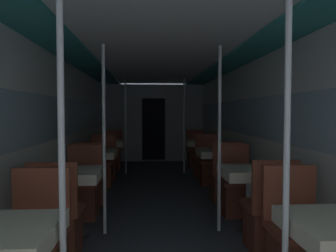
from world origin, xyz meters
name	(u,v)px	position (x,y,z in m)	size (l,w,h in m)	color
wall_left	(59,132)	(-1.43, 3.82, 1.10)	(0.05, 10.44, 2.15)	silver
wall_right	(255,131)	(1.43, 3.82, 1.10)	(0.05, 10.44, 2.15)	silver
ceiling_panel	(159,56)	(0.00, 3.82, 2.19)	(2.86, 10.44, 0.07)	white
bulkhead_far	(154,123)	(0.00, 8.24, 1.07)	(2.81, 0.09, 2.15)	gray
support_pole_left_0	(62,167)	(-0.66, 0.96, 1.07)	(0.04, 0.04, 2.15)	silver
dining_table_left_1	(72,179)	(-1.03, 2.79, 0.63)	(0.65, 0.65, 0.74)	#4C4C51
chair_left_near_1	(58,227)	(-1.03, 2.20, 0.29)	(0.45, 0.45, 0.94)	brown
chair_left_far_1	(82,195)	(-1.03, 3.38, 0.29)	(0.45, 0.45, 0.94)	brown
support_pole_left_1	(104,140)	(-0.66, 2.79, 1.07)	(0.04, 0.04, 2.15)	silver
dining_table_left_2	(97,157)	(-1.03, 4.62, 0.63)	(0.65, 0.65, 0.74)	#4C4C51
chair_left_near_2	(91,184)	(-1.03, 4.03, 0.29)	(0.45, 0.45, 0.94)	brown
chair_left_far_2	(102,170)	(-1.03, 5.21, 0.29)	(0.45, 0.45, 0.94)	brown
dining_table_left_3	(109,146)	(-1.03, 6.45, 0.63)	(0.65, 0.65, 0.74)	#4C4C51
chair_left_near_3	(106,165)	(-1.03, 5.86, 0.29)	(0.45, 0.45, 0.94)	brown
chair_left_far_3	(112,157)	(-1.03, 7.04, 0.29)	(0.45, 0.45, 0.94)	brown
support_pole_left_3	(126,126)	(-0.66, 6.45, 1.07)	(0.04, 0.04, 2.15)	silver
chair_right_far_0	(298,250)	(1.03, 1.55, 0.29)	(0.45, 0.45, 0.94)	brown
support_pole_right_0	(286,165)	(0.66, 0.96, 1.07)	(0.04, 0.04, 2.15)	silver
dining_table_right_1	(250,177)	(1.03, 2.79, 0.63)	(0.65, 0.65, 0.74)	#4C4C51
chair_right_near_1	(268,222)	(1.03, 2.20, 0.29)	(0.45, 0.45, 0.94)	brown
chair_right_far_1	(236,193)	(1.03, 3.38, 0.29)	(0.45, 0.45, 0.94)	brown
support_pole_right_1	(219,139)	(0.66, 2.79, 1.07)	(0.04, 0.04, 2.15)	silver
dining_table_right_2	(217,156)	(1.03, 4.62, 0.63)	(0.65, 0.65, 0.74)	#4C4C51
chair_right_near_2	(225,182)	(1.03, 4.03, 0.29)	(0.45, 0.45, 0.94)	brown
chair_right_far_2	(210,169)	(1.03, 5.21, 0.29)	(0.45, 0.45, 0.94)	brown
dining_table_right_3	(200,145)	(1.03, 6.45, 0.63)	(0.65, 0.65, 0.74)	#4C4C51
chair_right_near_3	(204,164)	(1.03, 5.86, 0.29)	(0.45, 0.45, 0.94)	brown
chair_right_far_3	(196,156)	(1.03, 7.04, 0.29)	(0.45, 0.45, 0.94)	brown
support_pole_right_3	(184,126)	(0.66, 6.45, 1.07)	(0.04, 0.04, 2.15)	silver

